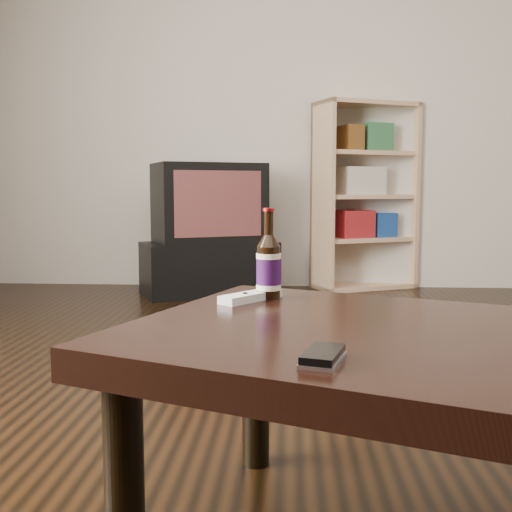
# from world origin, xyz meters

# --- Properties ---
(floor) EXTENTS (5.00, 6.00, 0.01)m
(floor) POSITION_xyz_m (0.00, 0.00, -0.01)
(floor) COLOR black
(floor) RESTS_ON ground
(wall_back) EXTENTS (5.00, 0.02, 2.70)m
(wall_back) POSITION_xyz_m (0.00, 3.01, 1.35)
(wall_back) COLOR beige
(wall_back) RESTS_ON ground
(tv_stand) EXTENTS (0.99, 0.77, 0.36)m
(tv_stand) POSITION_xyz_m (-0.83, 2.65, 0.18)
(tv_stand) COLOR black
(tv_stand) RESTS_ON floor
(tv) EXTENTS (0.83, 0.70, 0.53)m
(tv) POSITION_xyz_m (-0.83, 2.65, 0.62)
(tv) COLOR black
(tv) RESTS_ON tv_stand
(bookshelf) EXTENTS (0.78, 0.59, 1.33)m
(bookshelf) POSITION_xyz_m (0.24, 2.99, 0.69)
(bookshelf) COLOR tan
(bookshelf) RESTS_ON floor
(coffee_table) EXTENTS (1.39, 1.11, 0.46)m
(coffee_table) POSITION_xyz_m (0.03, -0.35, 0.39)
(coffee_table) COLOR black
(coffee_table) RESTS_ON floor
(beer_bottle) EXTENTS (0.06, 0.06, 0.22)m
(beer_bottle) POSITION_xyz_m (-0.32, 0.01, 0.53)
(beer_bottle) COLOR black
(beer_bottle) RESTS_ON coffee_table
(phone) EXTENTS (0.08, 0.11, 0.02)m
(phone) POSITION_xyz_m (-0.22, -0.52, 0.46)
(phone) COLOR #A8A8AA
(phone) RESTS_ON coffee_table
(remote) EXTENTS (0.15, 0.16, 0.02)m
(remote) POSITION_xyz_m (-0.36, -0.02, 0.46)
(remote) COLOR white
(remote) RESTS_ON coffee_table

